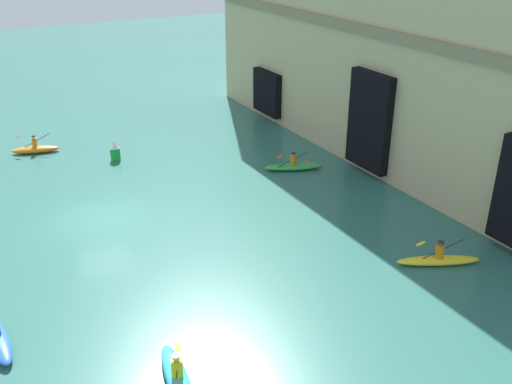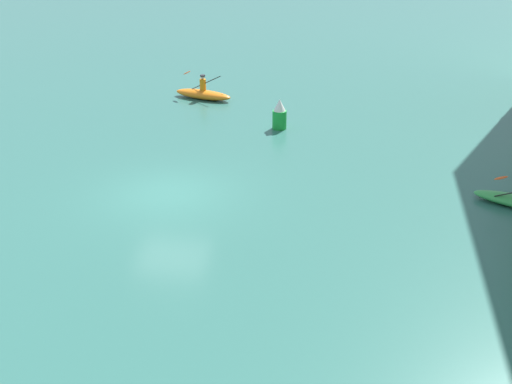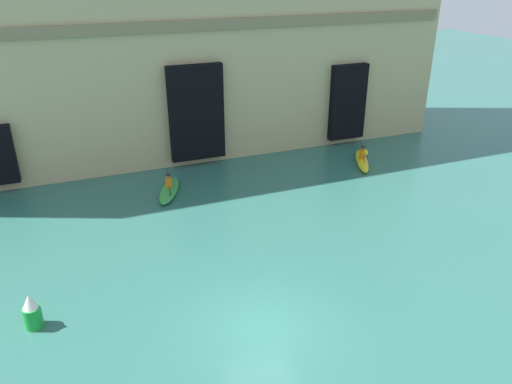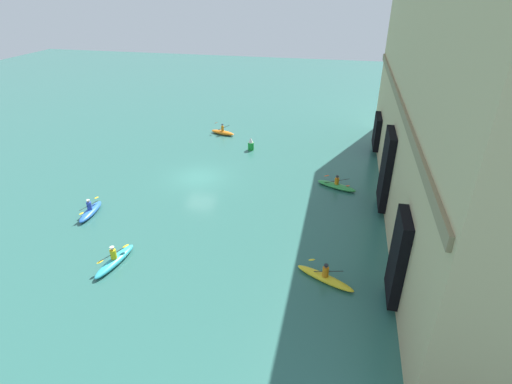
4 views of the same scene
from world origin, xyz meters
name	(u,v)px [view 3 (image 3 of 4)]	position (x,y,z in m)	size (l,w,h in m)	color
ground_plane	(264,328)	(0.00, 0.00, 0.00)	(120.00, 120.00, 0.00)	#2D665B
cliff_bluff	(160,13)	(1.01, 18.46, 8.24)	(34.73, 7.35, 16.55)	tan
kayak_green	(169,189)	(-0.57, 11.52, 0.21)	(2.06, 3.40, 1.07)	green
kayak_yellow	(362,160)	(11.04, 11.39, 0.23)	(2.13, 3.49, 1.19)	yellow
marker_buoy	(32,312)	(-7.05, 2.88, 0.59)	(0.59, 0.59, 1.27)	green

